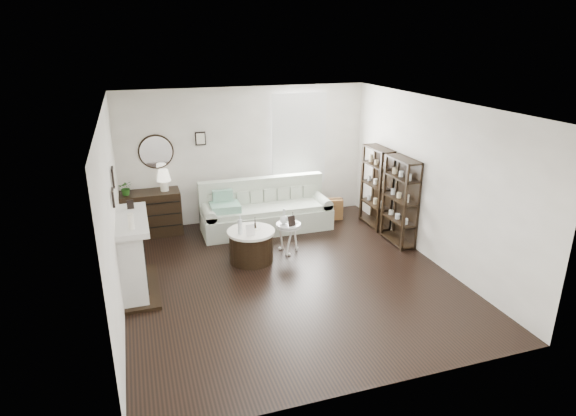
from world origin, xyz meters
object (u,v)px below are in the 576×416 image
object	(u,v)px
drum_table	(251,245)
pedestal_table	(289,226)
sofa	(265,213)
dresser	(147,214)

from	to	relation	value
drum_table	pedestal_table	world-z (taller)	drum_table
sofa	dresser	bearing A→B (deg)	170.04
sofa	drum_table	size ratio (longest dim) A/B	3.14
sofa	dresser	distance (m)	2.27
pedestal_table	sofa	bearing A→B (deg)	94.15
dresser	drum_table	xyz separation A→B (m)	(1.61, -1.74, -0.14)
dresser	pedestal_table	size ratio (longest dim) A/B	2.38
dresser	drum_table	distance (m)	2.37
drum_table	pedestal_table	size ratio (longest dim) A/B	1.49
sofa	pedestal_table	world-z (taller)	sofa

